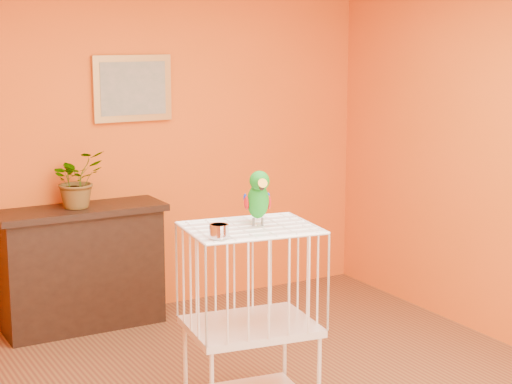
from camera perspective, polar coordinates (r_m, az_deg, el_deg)
room_shell at (r=4.60m, az=1.82°, el=3.21°), size 4.50×4.50×4.50m
console_cabinet at (r=6.46m, az=-11.51°, el=-4.98°), size 1.23×0.44×0.91m
potted_plant at (r=6.30m, az=-11.79°, el=0.40°), size 0.47×0.50×0.33m
framed_picture at (r=6.57m, az=-8.23°, el=6.85°), size 0.62×0.04×0.50m
birdcage at (r=4.94m, az=-0.36°, el=-8.33°), size 0.78×0.64×1.10m
feed_cup at (r=4.53m, az=-2.49°, el=-2.62°), size 0.10×0.10×0.07m
parrot at (r=4.80m, az=0.14°, el=-0.34°), size 0.17×0.29×0.32m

